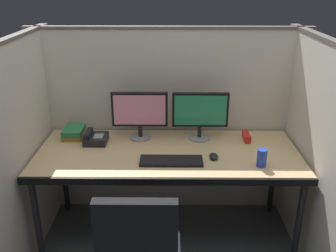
% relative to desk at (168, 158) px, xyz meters
% --- Properties ---
extents(cubicle_partition_rear, '(2.21, 0.06, 1.57)m').
position_rel_desk_xyz_m(cubicle_partition_rear, '(0.00, 0.46, 0.10)').
color(cubicle_partition_rear, beige).
rests_on(cubicle_partition_rear, ground).
extents(cubicle_partition_left, '(0.06, 1.41, 1.57)m').
position_rel_desk_xyz_m(cubicle_partition_left, '(-0.99, -0.09, 0.10)').
color(cubicle_partition_left, beige).
rests_on(cubicle_partition_left, ground).
extents(cubicle_partition_right, '(0.06, 1.41, 1.57)m').
position_rel_desk_xyz_m(cubicle_partition_right, '(0.99, -0.09, 0.10)').
color(cubicle_partition_right, beige).
rests_on(cubicle_partition_right, ground).
extents(desk, '(1.90, 0.80, 0.74)m').
position_rel_desk_xyz_m(desk, '(0.00, 0.00, 0.00)').
color(desk, tan).
rests_on(desk, ground).
extents(monitor_left, '(0.43, 0.17, 0.37)m').
position_rel_desk_xyz_m(monitor_left, '(-0.22, 0.25, 0.27)').
color(monitor_left, gray).
rests_on(monitor_left, desk).
extents(monitor_right, '(0.43, 0.17, 0.37)m').
position_rel_desk_xyz_m(monitor_right, '(0.24, 0.25, 0.27)').
color(monitor_right, gray).
rests_on(monitor_right, desk).
extents(keyboard_main, '(0.43, 0.15, 0.02)m').
position_rel_desk_xyz_m(keyboard_main, '(0.02, -0.16, 0.06)').
color(keyboard_main, black).
rests_on(keyboard_main, desk).
extents(computer_mouse, '(0.06, 0.10, 0.04)m').
position_rel_desk_xyz_m(computer_mouse, '(0.32, -0.09, 0.07)').
color(computer_mouse, black).
rests_on(computer_mouse, desk).
extents(book_stack, '(0.15, 0.21, 0.08)m').
position_rel_desk_xyz_m(book_stack, '(-0.75, 0.27, 0.09)').
color(book_stack, olive).
rests_on(book_stack, desk).
extents(red_stapler, '(0.04, 0.15, 0.06)m').
position_rel_desk_xyz_m(red_stapler, '(0.61, 0.22, 0.08)').
color(red_stapler, red).
rests_on(red_stapler, desk).
extents(soda_can, '(0.07, 0.07, 0.12)m').
position_rel_desk_xyz_m(soda_can, '(0.63, -0.20, 0.11)').
color(soda_can, '#263FB2').
rests_on(soda_can, desk).
extents(desk_phone, '(0.17, 0.19, 0.09)m').
position_rel_desk_xyz_m(desk_phone, '(-0.56, 0.17, 0.08)').
color(desk_phone, black).
rests_on(desk_phone, desk).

